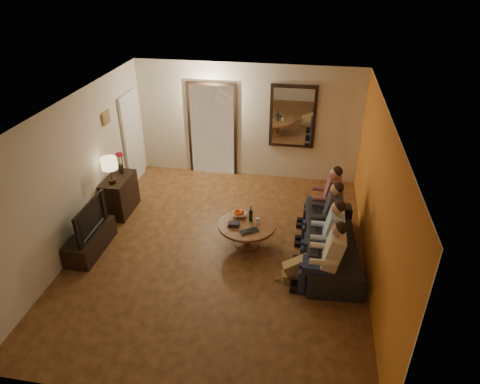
% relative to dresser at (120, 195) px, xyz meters
% --- Properties ---
extents(floor, '(5.00, 6.00, 0.01)m').
position_rel_dresser_xyz_m(floor, '(2.25, -0.94, -0.38)').
color(floor, '#452B12').
rests_on(floor, ground).
extents(ceiling, '(5.00, 6.00, 0.01)m').
position_rel_dresser_xyz_m(ceiling, '(2.25, -0.94, 2.22)').
color(ceiling, white).
rests_on(ceiling, back_wall).
extents(back_wall, '(5.00, 0.02, 2.60)m').
position_rel_dresser_xyz_m(back_wall, '(2.25, 2.06, 0.92)').
color(back_wall, beige).
rests_on(back_wall, floor).
extents(front_wall, '(5.00, 0.02, 2.60)m').
position_rel_dresser_xyz_m(front_wall, '(2.25, -3.94, 0.92)').
color(front_wall, beige).
rests_on(front_wall, floor).
extents(left_wall, '(0.02, 6.00, 2.60)m').
position_rel_dresser_xyz_m(left_wall, '(-0.25, -0.94, 0.92)').
color(left_wall, beige).
rests_on(left_wall, floor).
extents(right_wall, '(0.02, 6.00, 2.60)m').
position_rel_dresser_xyz_m(right_wall, '(4.75, -0.94, 0.92)').
color(right_wall, beige).
rests_on(right_wall, floor).
extents(orange_accent, '(0.01, 6.00, 2.60)m').
position_rel_dresser_xyz_m(orange_accent, '(4.74, -0.94, 0.92)').
color(orange_accent, orange).
rests_on(orange_accent, right_wall).
extents(kitchen_doorway, '(1.00, 0.06, 2.10)m').
position_rel_dresser_xyz_m(kitchen_doorway, '(1.45, 2.04, 0.67)').
color(kitchen_doorway, '#FFE0A5').
rests_on(kitchen_doorway, floor).
extents(door_trim, '(1.12, 0.04, 2.22)m').
position_rel_dresser_xyz_m(door_trim, '(1.45, 2.03, 0.67)').
color(door_trim, black).
rests_on(door_trim, floor).
extents(fridge_glimpse, '(0.45, 0.03, 1.70)m').
position_rel_dresser_xyz_m(fridge_glimpse, '(1.70, 2.04, 0.52)').
color(fridge_glimpse, silver).
rests_on(fridge_glimpse, floor).
extents(mirror_frame, '(1.00, 0.05, 1.40)m').
position_rel_dresser_xyz_m(mirror_frame, '(3.25, 2.02, 1.12)').
color(mirror_frame, black).
rests_on(mirror_frame, back_wall).
extents(mirror_glass, '(0.86, 0.02, 1.26)m').
position_rel_dresser_xyz_m(mirror_glass, '(3.25, 1.99, 1.12)').
color(mirror_glass, white).
rests_on(mirror_glass, back_wall).
extents(white_door, '(0.06, 0.85, 2.04)m').
position_rel_dresser_xyz_m(white_door, '(-0.21, 1.36, 0.64)').
color(white_door, white).
rests_on(white_door, floor).
extents(framed_art, '(0.03, 0.28, 0.24)m').
position_rel_dresser_xyz_m(framed_art, '(-0.22, 0.36, 1.47)').
color(framed_art, '#B28C33').
rests_on(framed_art, left_wall).
extents(art_canvas, '(0.01, 0.22, 0.18)m').
position_rel_dresser_xyz_m(art_canvas, '(-0.21, 0.36, 1.47)').
color(art_canvas, brown).
rests_on(art_canvas, left_wall).
extents(dresser, '(0.45, 0.86, 0.76)m').
position_rel_dresser_xyz_m(dresser, '(0.00, 0.00, 0.00)').
color(dresser, black).
rests_on(dresser, floor).
extents(table_lamp, '(0.30, 0.30, 0.54)m').
position_rel_dresser_xyz_m(table_lamp, '(0.00, -0.22, 0.65)').
color(table_lamp, beige).
rests_on(table_lamp, dresser).
extents(flower_vase, '(0.14, 0.14, 0.44)m').
position_rel_dresser_xyz_m(flower_vase, '(0.00, 0.22, 0.60)').
color(flower_vase, '#B5132D').
rests_on(flower_vase, dresser).
extents(tv_stand, '(0.45, 1.15, 0.38)m').
position_rel_dresser_xyz_m(tv_stand, '(0.00, -1.32, -0.19)').
color(tv_stand, black).
rests_on(tv_stand, floor).
extents(tv, '(1.02, 0.13, 0.59)m').
position_rel_dresser_xyz_m(tv, '(0.00, -1.32, 0.30)').
color(tv, black).
rests_on(tv, tv_stand).
extents(sofa, '(2.26, 0.98, 0.65)m').
position_rel_dresser_xyz_m(sofa, '(4.16, -0.79, -0.06)').
color(sofa, black).
rests_on(sofa, floor).
extents(person_a, '(0.60, 0.40, 1.20)m').
position_rel_dresser_xyz_m(person_a, '(4.06, -1.69, 0.22)').
color(person_a, tan).
rests_on(person_a, sofa).
extents(person_b, '(0.60, 0.40, 1.20)m').
position_rel_dresser_xyz_m(person_b, '(4.06, -1.09, 0.22)').
color(person_b, tan).
rests_on(person_b, sofa).
extents(person_c, '(0.60, 0.40, 1.20)m').
position_rel_dresser_xyz_m(person_c, '(4.06, -0.49, 0.22)').
color(person_c, tan).
rests_on(person_c, sofa).
extents(person_d, '(0.60, 0.40, 1.20)m').
position_rel_dresser_xyz_m(person_d, '(4.06, 0.11, 0.22)').
color(person_d, tan).
rests_on(person_d, sofa).
extents(dog, '(0.60, 0.36, 0.56)m').
position_rel_dresser_xyz_m(dog, '(3.63, -1.50, -0.10)').
color(dog, '#A37B4B').
rests_on(dog, floor).
extents(coffee_table, '(1.26, 1.26, 0.45)m').
position_rel_dresser_xyz_m(coffee_table, '(2.69, -0.69, -0.16)').
color(coffee_table, brown).
rests_on(coffee_table, floor).
extents(bowl, '(0.26, 0.26, 0.06)m').
position_rel_dresser_xyz_m(bowl, '(2.51, -0.47, 0.10)').
color(bowl, white).
rests_on(bowl, coffee_table).
extents(oranges, '(0.20, 0.20, 0.08)m').
position_rel_dresser_xyz_m(oranges, '(2.51, -0.47, 0.17)').
color(oranges, '#F65814').
rests_on(oranges, bowl).
extents(wine_bottle, '(0.07, 0.07, 0.31)m').
position_rel_dresser_xyz_m(wine_bottle, '(2.74, -0.59, 0.22)').
color(wine_bottle, black).
rests_on(wine_bottle, coffee_table).
extents(wine_glass, '(0.06, 0.06, 0.10)m').
position_rel_dresser_xyz_m(wine_glass, '(2.87, -0.64, 0.12)').
color(wine_glass, silver).
rests_on(wine_glass, coffee_table).
extents(book_stack, '(0.20, 0.15, 0.07)m').
position_rel_dresser_xyz_m(book_stack, '(2.47, -0.79, 0.10)').
color(book_stack, black).
rests_on(book_stack, coffee_table).
extents(laptop, '(0.39, 0.36, 0.03)m').
position_rel_dresser_xyz_m(laptop, '(2.79, -0.97, 0.08)').
color(laptop, black).
rests_on(laptop, coffee_table).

